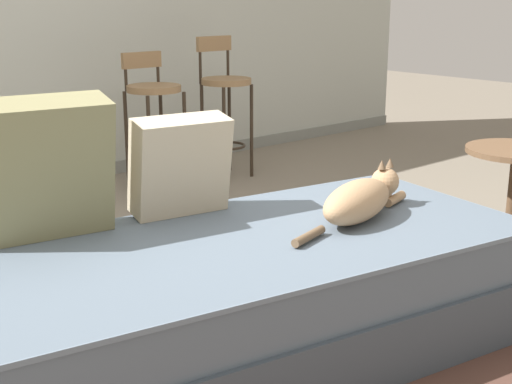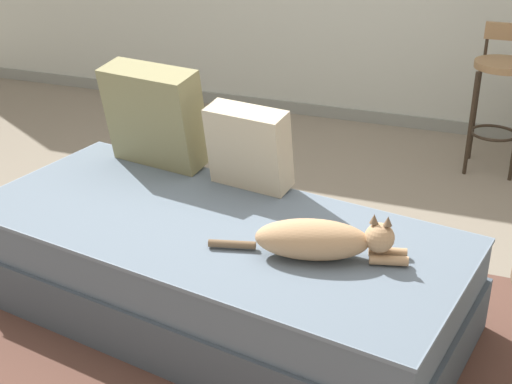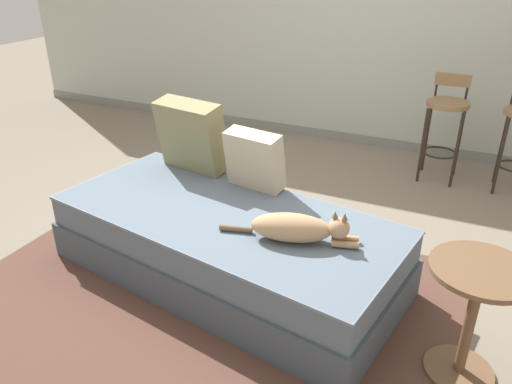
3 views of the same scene
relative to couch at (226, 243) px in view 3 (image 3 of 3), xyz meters
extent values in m
plane|color=slate|center=(0.00, 0.40, -0.22)|extent=(16.00, 16.00, 0.00)
cube|color=#B7BCB2|center=(0.00, 2.65, 1.08)|extent=(8.00, 0.10, 2.60)
cube|color=gray|center=(0.00, 2.60, -0.17)|extent=(8.00, 0.02, 0.09)
cube|color=brown|center=(0.00, -0.30, -0.21)|extent=(2.76, 2.04, 0.01)
cube|color=#44505B|center=(0.00, 0.00, -0.10)|extent=(2.19, 1.28, 0.24)
cube|color=slate|center=(0.00, 0.00, 0.11)|extent=(2.15, 1.23, 0.19)
cube|color=slate|center=(0.00, 0.00, 0.20)|extent=(2.16, 1.25, 0.02)
cube|color=#847F56|center=(-0.50, 0.46, 0.45)|extent=(0.50, 0.32, 0.49)
cube|color=beige|center=(0.01, 0.37, 0.40)|extent=(0.39, 0.25, 0.38)
ellipsoid|color=tan|center=(0.45, -0.12, 0.28)|extent=(0.45, 0.27, 0.15)
sphere|color=tan|center=(0.69, -0.06, 0.31)|extent=(0.11, 0.11, 0.11)
cone|color=brown|center=(0.66, -0.06, 0.38)|extent=(0.03, 0.03, 0.04)
cone|color=brown|center=(0.71, -0.06, 0.38)|extent=(0.03, 0.03, 0.04)
cylinder|color=tan|center=(0.73, -0.08, 0.23)|extent=(0.14, 0.07, 0.04)
cylinder|color=tan|center=(0.72, -0.02, 0.23)|extent=(0.14, 0.07, 0.04)
cylinder|color=brown|center=(0.15, -0.17, 0.23)|extent=(0.18, 0.07, 0.03)
cylinder|color=#2D2319|center=(0.84, 1.89, 0.10)|extent=(0.02, 0.02, 0.64)
cylinder|color=#2D2319|center=(1.11, 1.89, 0.10)|extent=(0.02, 0.02, 0.64)
cylinder|color=#2D2319|center=(0.84, 2.15, 0.10)|extent=(0.02, 0.02, 0.64)
cylinder|color=#2D2319|center=(1.11, 2.15, 0.10)|extent=(0.02, 0.02, 0.64)
torus|color=#2D2319|center=(0.98, 2.02, 0.02)|extent=(0.28, 0.28, 0.02)
cylinder|color=olive|center=(0.98, 2.02, 0.45)|extent=(0.34, 0.34, 0.04)
cylinder|color=#2D2319|center=(0.86, 2.15, 0.52)|extent=(0.02, 0.02, 0.19)
cylinder|color=#2D2319|center=(1.10, 2.15, 0.52)|extent=(0.02, 0.02, 0.19)
cube|color=olive|center=(0.98, 2.15, 0.61)|extent=(0.28, 0.03, 0.10)
cylinder|color=#2D2319|center=(1.44, 1.90, 0.10)|extent=(0.02, 0.02, 0.64)
cylinder|color=#2D2319|center=(1.44, 2.14, 0.10)|extent=(0.02, 0.02, 0.64)
cylinder|color=brown|center=(1.36, -0.24, 0.07)|extent=(0.05, 0.05, 0.57)
cylinder|color=brown|center=(1.36, -0.24, -0.21)|extent=(0.32, 0.32, 0.02)
cylinder|color=brown|center=(1.36, -0.24, 0.36)|extent=(0.44, 0.44, 0.02)
camera|label=1|loc=(-1.47, -1.76, 1.02)|focal=50.00mm
camera|label=2|loc=(1.07, -2.32, 1.55)|focal=50.00mm
camera|label=3|loc=(1.23, -2.22, 1.58)|focal=35.00mm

